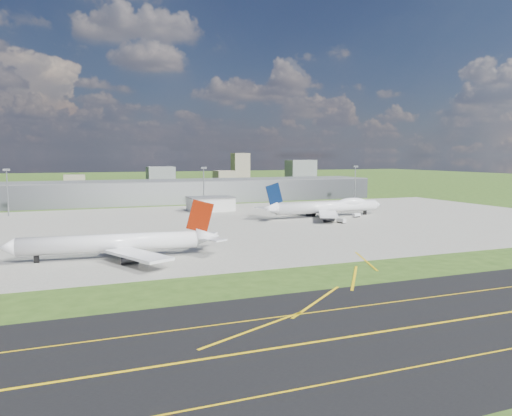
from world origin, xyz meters
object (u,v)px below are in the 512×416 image
object	(u,v)px
van_white_near	(341,221)
van_white_far	(356,215)
airliner_red_twin	(119,243)
tug_yellow	(161,239)
airliner_blue_quad	(327,207)

from	to	relation	value
van_white_near	van_white_far	xyz separation A→B (m)	(19.67, 17.18, -0.11)
airliner_red_twin	van_white_near	bearing A→B (deg)	-151.48
airliner_red_twin	tug_yellow	xyz separation A→B (m)	(18.86, 28.04, -4.04)
van_white_near	airliner_blue_quad	bearing A→B (deg)	-26.24
airliner_blue_quad	tug_yellow	distance (m)	106.83
van_white_near	airliner_red_twin	bearing A→B (deg)	100.66
airliner_red_twin	airliner_blue_quad	world-z (taller)	airliner_blue_quad
airliner_blue_quad	airliner_red_twin	bearing A→B (deg)	-151.02
van_white_near	van_white_far	distance (m)	26.12
airliner_red_twin	airliner_blue_quad	bearing A→B (deg)	-142.95
airliner_red_twin	van_white_near	size ratio (longest dim) A/B	13.34
airliner_red_twin	airliner_blue_quad	distance (m)	136.50
airliner_red_twin	airliner_blue_quad	xyz separation A→B (m)	(116.55, 71.04, 0.40)
airliner_red_twin	airliner_blue_quad	size ratio (longest dim) A/B	0.92
van_white_near	van_white_far	bearing A→B (deg)	-61.03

